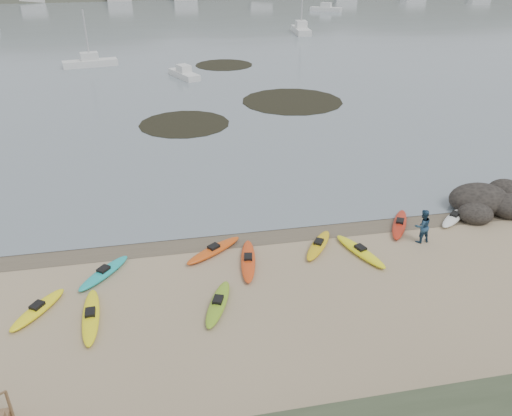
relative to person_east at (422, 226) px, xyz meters
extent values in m
plane|color=tan|center=(-8.34, 2.61, -0.93)|extent=(600.00, 600.00, 0.00)
plane|color=brown|center=(-8.34, 2.31, -0.93)|extent=(60.00, 60.00, 0.00)
ellipsoid|color=#D44E12|center=(-10.85, 0.96, -0.76)|extent=(3.29, 2.66, 0.34)
ellipsoid|color=gold|center=(-5.48, 0.40, -0.76)|extent=(2.40, 3.02, 0.34)
ellipsoid|color=red|center=(-0.38, 1.66, -0.76)|extent=(2.44, 3.43, 0.34)
ellipsoid|color=yellow|center=(-18.74, -2.28, -0.76)|extent=(2.27, 2.98, 0.34)
ellipsoid|color=white|center=(3.03, 1.81, -0.76)|extent=(2.80, 2.45, 0.34)
ellipsoid|color=#7BAB22|center=(-11.18, -3.37, -0.76)|extent=(1.83, 3.34, 0.34)
ellipsoid|color=#1BA7A7|center=(-16.18, -0.03, -0.76)|extent=(2.56, 3.02, 0.34)
ellipsoid|color=yellow|center=(-16.48, -3.19, -0.76)|extent=(0.89, 3.81, 0.34)
ellipsoid|color=#F8F514|center=(-3.58, -0.56, -0.76)|extent=(1.87, 3.65, 0.34)
ellipsoid|color=#D64112|center=(-9.30, -0.31, -0.76)|extent=(1.35, 3.87, 0.34)
imported|color=navy|center=(0.00, 0.00, 0.00)|extent=(0.97, 0.79, 1.86)
ellipsoid|color=black|center=(5.20, 2.92, -0.66)|extent=(3.58, 2.78, 1.79)
ellipsoid|color=black|center=(6.70, 1.92, -0.72)|extent=(2.58, 2.19, 1.39)
ellipsoid|color=black|center=(4.20, 1.62, -0.75)|extent=(1.99, 1.79, 1.19)
ellipsoid|color=black|center=(7.40, 3.62, -0.69)|extent=(2.19, 1.99, 1.59)
cylinder|color=black|center=(-10.92, 22.56, -0.90)|extent=(8.00, 8.00, 0.04)
cylinder|color=black|center=(0.38, 27.98, -0.90)|extent=(10.25, 10.25, 0.04)
cylinder|color=black|center=(-4.00, 47.23, -0.90)|extent=(7.67, 7.67, 0.04)
cube|color=silver|center=(-21.46, 49.68, -0.45)|extent=(7.20, 3.32, 0.97)
cube|color=silver|center=(-9.72, 40.77, -0.53)|extent=(3.62, 5.94, 0.81)
cube|color=silver|center=(13.89, 72.95, -0.34)|extent=(3.17, 8.71, 1.19)
cube|color=silver|center=(30.35, 108.39, -0.39)|extent=(7.70, 6.12, 1.09)
ellipsoid|color=#384235|center=(-53.34, 197.61, -18.93)|extent=(220.00, 120.00, 80.00)
ellipsoid|color=#384235|center=(26.66, 192.61, -16.23)|extent=(200.00, 110.00, 68.00)
ellipsoid|color=#384235|center=(111.66, 202.61, -18.03)|extent=(230.00, 130.00, 76.00)
camera|label=1|loc=(-12.87, -20.55, 12.79)|focal=35.00mm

